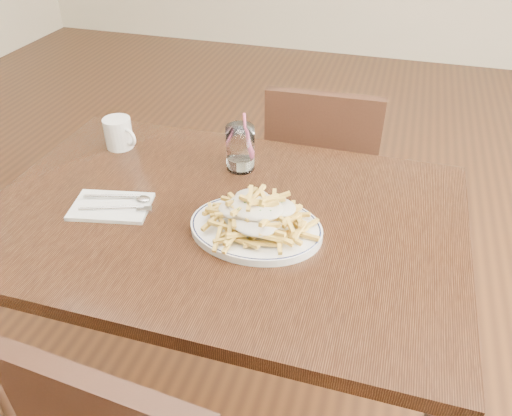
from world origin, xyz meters
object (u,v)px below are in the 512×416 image
(chair_far, at_px, (321,175))
(water_glass, at_px, (240,150))
(loaded_fries, at_px, (256,211))
(coffee_mug, at_px, (119,133))
(fries_plate, at_px, (256,228))
(table, at_px, (223,236))

(chair_far, bearing_deg, water_glass, -110.73)
(chair_far, xyz_separation_m, water_glass, (-0.17, -0.45, 0.32))
(loaded_fries, relative_size, coffee_mug, 2.61)
(coffee_mug, bearing_deg, water_glass, -2.26)
(chair_far, distance_m, coffee_mug, 0.78)
(loaded_fries, bearing_deg, coffee_mug, 151.22)
(fries_plate, bearing_deg, table, 154.13)
(chair_far, height_order, coffee_mug, chair_far)
(chair_far, height_order, fries_plate, chair_far)
(fries_plate, relative_size, water_glass, 2.05)
(water_glass, height_order, coffee_mug, water_glass)
(coffee_mug, bearing_deg, chair_far, 37.78)
(table, height_order, fries_plate, fries_plate)
(table, height_order, chair_far, chair_far)
(fries_plate, xyz_separation_m, loaded_fries, (-0.00, 0.00, 0.05))
(chair_far, distance_m, fries_plate, 0.77)
(table, height_order, water_glass, water_glass)
(loaded_fries, relative_size, water_glass, 1.69)
(table, xyz_separation_m, fries_plate, (0.11, -0.05, 0.09))
(table, xyz_separation_m, water_glass, (-0.02, 0.22, 0.14))
(loaded_fries, bearing_deg, water_glass, 114.97)
(fries_plate, height_order, loaded_fries, loaded_fries)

